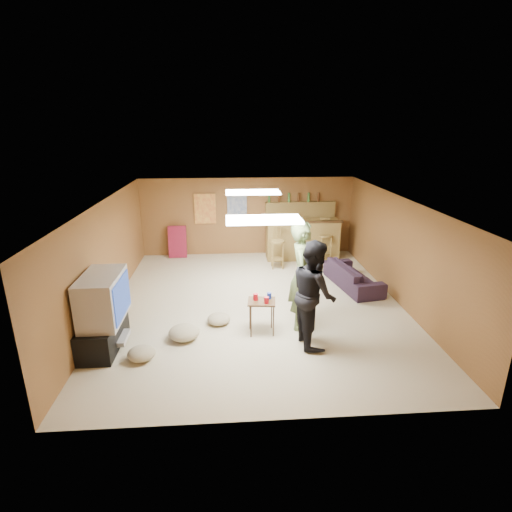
{
  "coord_description": "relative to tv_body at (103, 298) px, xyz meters",
  "views": [
    {
      "loc": [
        -0.57,
        -7.67,
        3.61
      ],
      "look_at": [
        0.0,
        0.2,
        1.0
      ],
      "focal_mm": 28.0,
      "sensor_mm": 36.0,
      "label": 1
    }
  ],
  "objects": [
    {
      "name": "person_olive",
      "position": [
        3.41,
        0.49,
        0.11
      ],
      "size": [
        0.66,
        0.84,
        2.01
      ],
      "primitive_type": "imported",
      "rotation": [
        0.0,
        0.0,
        1.3
      ],
      "color": "#57693D",
      "rests_on": "ground"
    },
    {
      "name": "ceiling",
      "position": [
        2.65,
        1.5,
        1.3
      ],
      "size": [
        6.0,
        7.0,
        0.02
      ],
      "primitive_type": "cube",
      "color": "silver",
      "rests_on": "ground"
    },
    {
      "name": "wall_back",
      "position": [
        2.65,
        5.0,
        0.2
      ],
      "size": [
        6.0,
        0.02,
        2.2
      ],
      "primitive_type": "cube",
      "color": "brown",
      "rests_on": "ground"
    },
    {
      "name": "tv_screen",
      "position": [
        0.31,
        0.0,
        0.0
      ],
      "size": [
        0.02,
        0.95,
        0.65
      ],
      "primitive_type": "cube",
      "color": "navy",
      "rests_on": "tv_body"
    },
    {
      "name": "cup_red_near",
      "position": [
        2.54,
        0.32,
        -0.21
      ],
      "size": [
        0.11,
        0.11,
        0.12
      ],
      "primitive_type": "cylinder",
      "rotation": [
        0.0,
        0.0,
        0.32
      ],
      "color": "#B10B16",
      "rests_on": "tray_table"
    },
    {
      "name": "wall_front",
      "position": [
        2.65,
        -2.0,
        0.2
      ],
      "size": [
        6.0,
        0.02,
        2.2
      ],
      "primitive_type": "cube",
      "color": "brown",
      "rests_on": "ground"
    },
    {
      "name": "wall_left",
      "position": [
        -0.35,
        1.5,
        0.2
      ],
      "size": [
        0.02,
        7.0,
        2.2
      ],
      "primitive_type": "cube",
      "color": "brown",
      "rests_on": "ground"
    },
    {
      "name": "bar_lip",
      "position": [
        4.15,
        4.2,
        0.2
      ],
      "size": [
        2.1,
        0.12,
        0.05
      ],
      "primitive_type": "cube",
      "color": "#3A2512",
      "rests_on": "bar_counter"
    },
    {
      "name": "bottle_row",
      "position": [
        3.95,
        4.88,
        0.75
      ],
      "size": [
        1.48,
        0.08,
        0.26
      ],
      "primitive_type": null,
      "color": "#3F7233",
      "rests_on": "bar_shelf"
    },
    {
      "name": "bar_stool_right",
      "position": [
        4.74,
        4.17,
        -0.32
      ],
      "size": [
        0.43,
        0.43,
        1.17
      ],
      "primitive_type": null,
      "rotation": [
        0.0,
        0.0,
        -0.18
      ],
      "color": "olive",
      "rests_on": "ground"
    },
    {
      "name": "cup_blue",
      "position": [
        2.79,
        0.37,
        -0.21
      ],
      "size": [
        0.08,
        0.08,
        0.11
      ],
      "primitive_type": "cylinder",
      "rotation": [
        0.0,
        0.0,
        -0.0
      ],
      "color": "navy",
      "rests_on": "tray_table"
    },
    {
      "name": "cushion_mid",
      "position": [
        1.87,
        0.68,
        -0.8
      ],
      "size": [
        0.45,
        0.45,
        0.2
      ],
      "primitive_type": "ellipsoid",
      "rotation": [
        0.0,
        0.0,
        0.03
      ],
      "color": "gray",
      "rests_on": "ground"
    },
    {
      "name": "cushion_near_tv",
      "position": [
        1.26,
        0.16,
        -0.78
      ],
      "size": [
        0.72,
        0.72,
        0.24
      ],
      "primitive_type": "ellipsoid",
      "rotation": [
        0.0,
        0.0,
        -0.43
      ],
      "color": "gray",
      "rests_on": "ground"
    },
    {
      "name": "cushion_far",
      "position": [
        0.64,
        -0.44,
        -0.8
      ],
      "size": [
        0.53,
        0.53,
        0.2
      ],
      "primitive_type": "ellipsoid",
      "rotation": [
        0.0,
        0.0,
        -0.2
      ],
      "color": "gray",
      "rests_on": "ground"
    },
    {
      "name": "bar_counter",
      "position": [
        4.15,
        4.45,
        -0.35
      ],
      "size": [
        2.0,
        0.6,
        1.1
      ],
      "primitive_type": "cube",
      "color": "olive",
      "rests_on": "ground"
    },
    {
      "name": "sofa",
      "position": [
        4.96,
        2.31,
        -0.64
      ],
      "size": [
        1.01,
        1.9,
        0.53
      ],
      "primitive_type": "imported",
      "rotation": [
        0.0,
        0.0,
        1.75
      ],
      "color": "black",
      "rests_on": "ground"
    },
    {
      "name": "person_black",
      "position": [
        3.49,
        -0.11,
        0.02
      ],
      "size": [
        0.79,
        0.96,
        1.84
      ],
      "primitive_type": "imported",
      "rotation": [
        0.0,
        0.0,
        1.68
      ],
      "color": "black",
      "rests_on": "ground"
    },
    {
      "name": "ceiling_panel_back",
      "position": [
        2.65,
        2.7,
        1.27
      ],
      "size": [
        1.2,
        0.6,
        0.04
      ],
      "primitive_type": "cube",
      "color": "white",
      "rests_on": "ceiling"
    },
    {
      "name": "bar_stool_left",
      "position": [
        3.36,
        3.7,
        -0.35
      ],
      "size": [
        0.39,
        0.39,
        1.11
      ],
      "primitive_type": null,
      "rotation": [
        0.0,
        0.0,
        0.13
      ],
      "color": "olive",
      "rests_on": "ground"
    },
    {
      "name": "tray_table",
      "position": [
        2.65,
        0.28,
        -0.58
      ],
      "size": [
        0.53,
        0.44,
        0.63
      ],
      "primitive_type": "cube",
      "rotation": [
        0.0,
        0.0,
        -0.11
      ],
      "color": "#3A2512",
      "rests_on": "ground"
    },
    {
      "name": "ground",
      "position": [
        2.65,
        1.5,
        -0.9
      ],
      "size": [
        7.0,
        7.0,
        0.0
      ],
      "primitive_type": "plane",
      "color": "#C0B393",
      "rests_on": "ground"
    },
    {
      "name": "ceiling_panel_front",
      "position": [
        2.65,
        0.0,
        1.27
      ],
      "size": [
        1.2,
        0.6,
        0.04
      ],
      "primitive_type": "cube",
      "color": "white",
      "rests_on": "ceiling"
    },
    {
      "name": "bar_backing",
      "position": [
        4.15,
        4.92,
        0.3
      ],
      "size": [
        2.0,
        0.14,
        0.6
      ],
      "primitive_type": "cube",
      "color": "olive",
      "rests_on": "bar_counter"
    },
    {
      "name": "poster_right",
      "position": [
        2.35,
        4.96,
        0.45
      ],
      "size": [
        0.55,
        0.03,
        0.8
      ],
      "primitive_type": "cube",
      "color": "#334C99",
      "rests_on": "wall_back"
    },
    {
      "name": "tv_stand",
      "position": [
        -0.07,
        0.0,
        -0.65
      ],
      "size": [
        0.55,
        1.3,
        0.5
      ],
      "primitive_type": "cube",
      "color": "black",
      "rests_on": "ground"
    },
    {
      "name": "bar_shelf",
      "position": [
        4.15,
        4.9,
        0.6
      ],
      "size": [
        2.0,
        0.18,
        0.05
      ],
      "primitive_type": "cube",
      "color": "olive",
      "rests_on": "bar_backing"
    },
    {
      "name": "folding_chair_stack",
      "position": [
        0.65,
        4.8,
        -0.45
      ],
      "size": [
        0.5,
        0.26,
        0.91
      ],
      "primitive_type": "cube",
      "rotation": [
        -0.14,
        0.0,
        0.0
      ],
      "color": "maroon",
      "rests_on": "ground"
    },
    {
      "name": "poster_left",
      "position": [
        1.45,
        4.96,
        0.45
      ],
      "size": [
        0.6,
        0.03,
        0.85
      ],
      "primitive_type": "cube",
      "color": "#BF3F26",
      "rests_on": "wall_back"
    },
    {
      "name": "dvd_box",
      "position": [
        0.15,
        0.0,
        -0.75
      ],
      "size": [
        0.35,
        0.5,
        0.08
      ],
      "primitive_type": "cube",
      "color": "#B2B2B7",
      "rests_on": "tv_stand"
    },
    {
      "name": "tv_body",
      "position": [
        0.0,
        0.0,
        0.0
      ],
      "size": [
        0.6,
        1.1,
        0.8
      ],
      "primitive_type": "cube",
      "color": "#B2B2B7",
      "rests_on": "tv_stand"
    },
    {
      "name": "cup_red_far",
      "position": [
        2.72,
        0.17,
        -0.21
      ],
      "size": [
        0.09,
        0.09,
        0.12
      ],
      "primitive_type": "cylinder",
      "rotation": [
        0.0,
        0.0,
        -0.08
      ],
      "color": "#B10B16",
      "rests_on": "tray_table"
    },
    {
      "name": "wall_right",
      "position": [
        5.65,
        1.5,
        0.2
      ],
      "size": [
        0.02,
        7.0,
        2.2
      ],
      "primitive_type": "cube",
      "color": "brown",
      "rests_on": "ground"
    }
  ]
}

